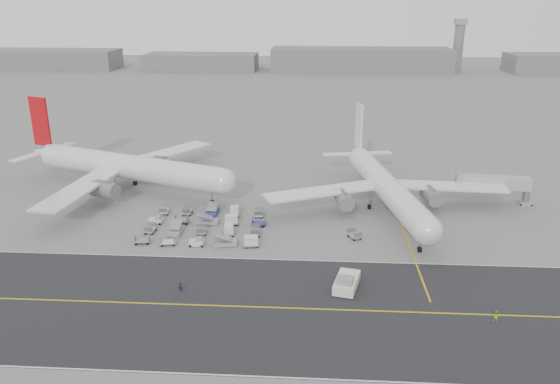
# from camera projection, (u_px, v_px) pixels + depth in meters

# --- Properties ---
(ground) EXTENTS (700.00, 700.00, 0.00)m
(ground) POSITION_uv_depth(u_px,v_px,m) (246.00, 253.00, 98.74)
(ground) COLOR gray
(ground) RESTS_ON ground
(taxiway) EXTENTS (220.00, 59.00, 0.03)m
(taxiway) POSITION_uv_depth(u_px,v_px,m) (265.00, 307.00, 81.55)
(taxiway) COLOR #272729
(taxiway) RESTS_ON ground
(horizon_buildings) EXTENTS (520.00, 28.00, 28.00)m
(horizon_buildings) POSITION_uv_depth(u_px,v_px,m) (344.00, 71.00, 341.24)
(horizon_buildings) COLOR slate
(horizon_buildings) RESTS_ON ground
(control_tower) EXTENTS (7.00, 7.00, 31.25)m
(control_tower) POSITION_uv_depth(u_px,v_px,m) (458.00, 44.00, 336.35)
(control_tower) COLOR slate
(control_tower) RESTS_ON ground
(airliner_a) EXTENTS (56.85, 55.79, 20.56)m
(airliner_a) POSITION_uv_depth(u_px,v_px,m) (125.00, 166.00, 129.17)
(airliner_a) COLOR white
(airliner_a) RESTS_ON ground
(airliner_b) EXTENTS (52.87, 53.92, 18.76)m
(airliner_b) POSITION_uv_depth(u_px,v_px,m) (385.00, 185.00, 117.61)
(airliner_b) COLOR white
(airliner_b) RESTS_ON ground
(pushback_tug) EXTENTS (4.83, 9.20, 2.59)m
(pushback_tug) POSITION_uv_depth(u_px,v_px,m) (346.00, 282.00, 86.50)
(pushback_tug) COLOR silver
(pushback_tug) RESTS_ON ground
(jet_bridge) EXTENTS (16.97, 4.87, 6.34)m
(jet_bridge) POSITION_uv_depth(u_px,v_px,m) (494.00, 184.00, 121.73)
(jet_bridge) COLOR gray
(jet_bridge) RESTS_ON ground
(gse_cluster) EXTENTS (30.15, 24.41, 2.17)m
(gse_cluster) POSITION_uv_depth(u_px,v_px,m) (204.00, 229.00, 109.05)
(gse_cluster) COLOR gray
(gse_cluster) RESTS_ON ground
(stray_dolly) EXTENTS (2.75, 3.22, 1.69)m
(stray_dolly) POSITION_uv_depth(u_px,v_px,m) (354.00, 238.00, 104.89)
(stray_dolly) COLOR silver
(stray_dolly) RESTS_ON ground
(ground_crew_a) EXTENTS (0.67, 0.49, 1.68)m
(ground_crew_a) POSITION_uv_depth(u_px,v_px,m) (180.00, 287.00, 85.68)
(ground_crew_a) COLOR black
(ground_crew_a) RESTS_ON ground
(ground_crew_b) EXTENTS (0.99, 0.88, 1.69)m
(ground_crew_b) POSITION_uv_depth(u_px,v_px,m) (496.00, 316.00, 77.81)
(ground_crew_b) COLOR #BDE81B
(ground_crew_b) RESTS_ON ground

